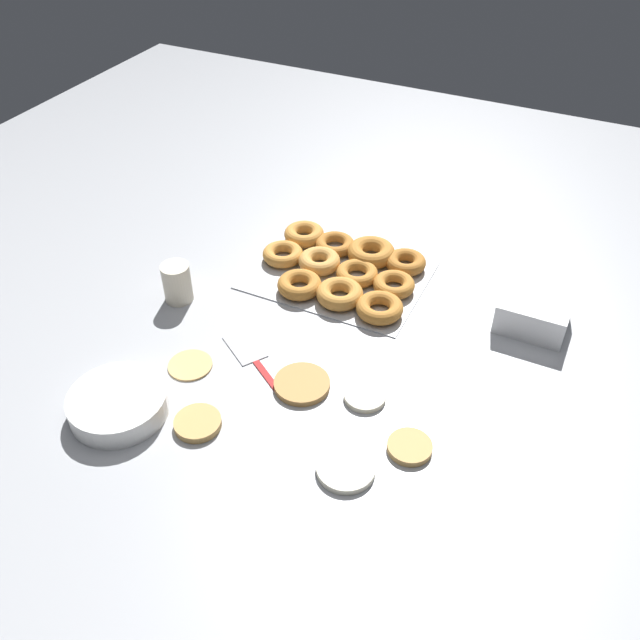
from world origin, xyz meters
TOP-DOWN VIEW (x-y plane):
  - ground_plane at (0.00, 0.00)m, footprint 3.00×3.00m
  - pancake_0 at (0.25, 0.12)m, footprint 0.09×0.09m
  - pancake_1 at (-0.23, 0.13)m, footprint 0.08×0.08m
  - pancake_2 at (0.02, 0.07)m, footprint 0.11×0.11m
  - pancake_3 at (0.15, 0.25)m, footprint 0.09×0.09m
  - pancake_4 at (-0.15, 0.22)m, footprint 0.11×0.11m
  - pancake_5 at (-0.11, 0.05)m, footprint 0.08×0.08m
  - donut_tray at (0.10, -0.31)m, footprint 0.42×0.31m
  - batter_bowl at (0.30, 0.28)m, footprint 0.19×0.19m
  - container_stack at (-0.36, -0.32)m, footprint 0.15×0.13m
  - paper_cup at (0.40, -0.06)m, footprint 0.07×0.07m
  - spatula at (0.16, 0.03)m, footprint 0.21×0.16m

SIDE VIEW (x-z plane):
  - ground_plane at x=0.00m, z-range 0.00..0.00m
  - spatula at x=0.16m, z-range 0.00..0.01m
  - pancake_0 at x=0.25m, z-range 0.00..0.01m
  - pancake_5 at x=-0.11m, z-range 0.00..0.01m
  - pancake_4 at x=-0.15m, z-range 0.00..0.01m
  - pancake_1 at x=-0.23m, z-range 0.00..0.01m
  - pancake_2 at x=0.02m, z-range 0.00..0.01m
  - pancake_3 at x=0.15m, z-range 0.00..0.01m
  - donut_tray at x=0.10m, z-range 0.00..0.04m
  - batter_bowl at x=0.30m, z-range 0.00..0.05m
  - container_stack at x=-0.36m, z-range 0.00..0.07m
  - paper_cup at x=0.40m, z-range 0.00..0.09m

